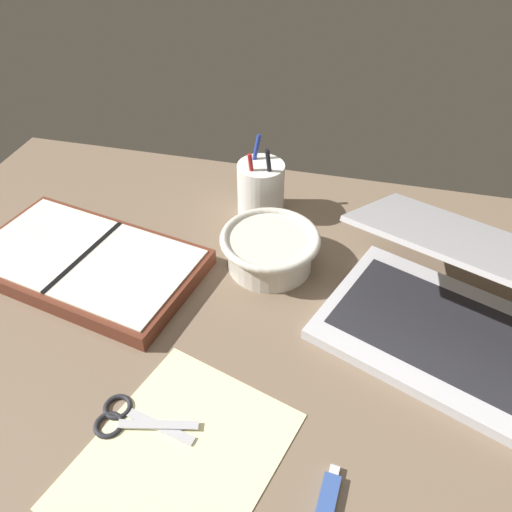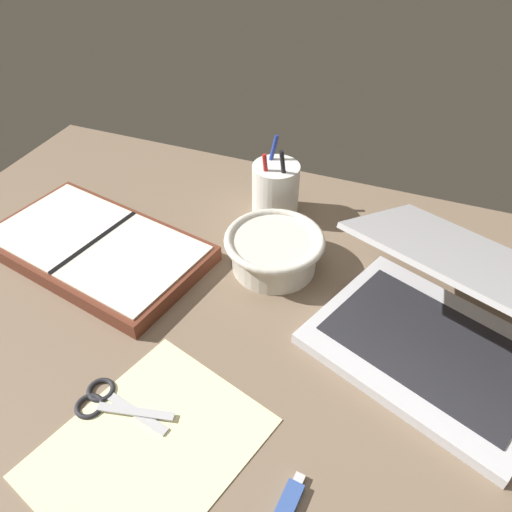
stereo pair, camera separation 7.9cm
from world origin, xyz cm
name	(u,v)px [view 2 (the right image)]	position (x,y,z in cm)	size (l,w,h in cm)	color
desk_top	(250,351)	(0.00, 0.00, 1.00)	(140.00, 100.00, 2.00)	#75604C
laptop	(446,320)	(25.75, 10.95, 7.22)	(41.36, 40.80, 17.72)	silver
bowl	(274,250)	(-2.82, 18.11, 5.69)	(17.06, 17.06, 6.64)	silver
pen_cup	(275,190)	(-8.02, 33.13, 7.40)	(9.03, 9.03, 15.37)	white
planner	(97,248)	(-33.25, 9.53, 3.56)	(42.37, 29.16, 3.31)	brown
scissors	(106,402)	(-14.49, -15.80, 2.34)	(13.45, 6.58, 0.80)	#B7B7BC
paper_sheet_front	(149,447)	(-5.83, -19.17, 2.08)	(21.76, 26.57, 0.16)	#F4EFB2
usb_drive	(287,505)	(12.47, -19.70, 2.50)	(2.54, 7.32, 1.00)	#33519E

